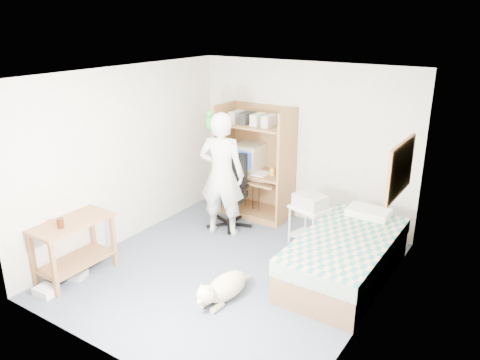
{
  "coord_description": "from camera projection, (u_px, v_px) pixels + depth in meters",
  "views": [
    {
      "loc": [
        3.04,
        -4.43,
        3.12
      ],
      "look_at": [
        -0.19,
        0.5,
        1.05
      ],
      "focal_mm": 35.0,
      "sensor_mm": 36.0,
      "label": 1
    }
  ],
  "objects": [
    {
      "name": "office_chair",
      "position": [
        230.0,
        201.0,
        7.28
      ],
      "size": [
        0.63,
        0.64,
        1.12
      ],
      "rotation": [
        0.0,
        0.0,
        0.29
      ],
      "color": "black",
      "rests_on": "floor"
    },
    {
      "name": "ceiling",
      "position": [
        230.0,
        74.0,
        5.27
      ],
      "size": [
        3.6,
        4.0,
        0.02
      ],
      "primitive_type": "cube",
      "color": "white",
      "rests_on": "wall_back"
    },
    {
      "name": "floor",
      "position": [
        232.0,
        269.0,
        6.1
      ],
      "size": [
        4.0,
        4.0,
        0.0
      ],
      "primitive_type": "plane",
      "color": "#434D5B",
      "rests_on": "ground"
    },
    {
      "name": "keyboard",
      "position": [
        253.0,
        178.0,
        7.47
      ],
      "size": [
        0.47,
        0.22,
        0.03
      ],
      "primitive_type": "cube",
      "rotation": [
        0.0,
        0.0,
        0.14
      ],
      "color": "beige",
      "rests_on": "computer_hutch"
    },
    {
      "name": "wall_right",
      "position": [
        377.0,
        211.0,
        4.76
      ],
      "size": [
        0.02,
        4.0,
        2.5
      ],
      "primitive_type": "cube",
      "color": "beige",
      "rests_on": "floor"
    },
    {
      "name": "parrot",
      "position": [
        210.0,
        121.0,
        6.69
      ],
      "size": [
        0.14,
        0.24,
        0.38
      ],
      "rotation": [
        0.0,
        0.0,
        0.29
      ],
      "color": "#15951F",
      "rests_on": "person"
    },
    {
      "name": "side_desk",
      "position": [
        74.0,
        240.0,
        5.8
      ],
      "size": [
        0.5,
        1.0,
        0.75
      ],
      "color": "brown",
      "rests_on": "floor"
    },
    {
      "name": "bed",
      "position": [
        345.0,
        257.0,
        5.82
      ],
      "size": [
        1.02,
        2.02,
        0.66
      ],
      "color": "brown",
      "rests_on": "floor"
    },
    {
      "name": "person",
      "position": [
        222.0,
        175.0,
        6.83
      ],
      "size": [
        0.78,
        0.62,
        1.86
      ],
      "primitive_type": "imported",
      "rotation": [
        0.0,
        0.0,
        3.43
      ],
      "color": "silver",
      "rests_on": "floor"
    },
    {
      "name": "dog",
      "position": [
        224.0,
        288.0,
        5.4
      ],
      "size": [
        0.35,
        0.95,
        0.36
      ],
      "rotation": [
        0.0,
        0.0,
        -0.08
      ],
      "color": "tan",
      "rests_on": "floor"
    },
    {
      "name": "wall_back",
      "position": [
        303.0,
        143.0,
        7.27
      ],
      "size": [
        3.6,
        0.02,
        2.5
      ],
      "primitive_type": "cube",
      "color": "beige",
      "rests_on": "floor"
    },
    {
      "name": "computer_hutch",
      "position": [
        256.0,
        166.0,
        7.56
      ],
      "size": [
        1.2,
        0.63,
        1.8
      ],
      "color": "brown",
      "rests_on": "floor"
    },
    {
      "name": "corkboard",
      "position": [
        401.0,
        169.0,
        5.42
      ],
      "size": [
        0.04,
        0.94,
        0.66
      ],
      "color": "olive",
      "rests_on": "wall_right"
    },
    {
      "name": "floor_box_a",
      "position": [
        46.0,
        291.0,
        5.52
      ],
      "size": [
        0.27,
        0.22,
        0.1
      ],
      "primitive_type": "cube",
      "rotation": [
        0.0,
        0.0,
        0.08
      ],
      "color": "white",
      "rests_on": "floor"
    },
    {
      "name": "floor_box_b",
      "position": [
        78.0,
        275.0,
        5.89
      ],
      "size": [
        0.24,
        0.27,
        0.08
      ],
      "primitive_type": "cube",
      "rotation": [
        0.0,
        0.0,
        0.33
      ],
      "color": "#AAABA6",
      "rests_on": "floor"
    },
    {
      "name": "printer",
      "position": [
        310.0,
        201.0,
        6.51
      ],
      "size": [
        0.5,
        0.43,
        0.18
      ],
      "primitive_type": "cube",
      "rotation": [
        0.0,
        0.0,
        -0.3
      ],
      "color": "#B2B3AD",
      "rests_on": "printer_cart"
    },
    {
      "name": "pencil_cup",
      "position": [
        272.0,
        172.0,
        7.31
      ],
      "size": [
        0.08,
        0.08,
        0.12
      ],
      "primitive_type": "cylinder",
      "color": "gold",
      "rests_on": "computer_hutch"
    },
    {
      "name": "wall_left",
      "position": [
        126.0,
        156.0,
        6.62
      ],
      "size": [
        0.02,
        4.0,
        2.5
      ],
      "primitive_type": "cube",
      "color": "beige",
      "rests_on": "floor"
    },
    {
      "name": "printer_cart",
      "position": [
        309.0,
        220.0,
        6.61
      ],
      "size": [
        0.6,
        0.53,
        0.6
      ],
      "rotation": [
        0.0,
        0.0,
        -0.3
      ],
      "color": "silver",
      "rests_on": "floor"
    },
    {
      "name": "crt_monitor",
      "position": [
        249.0,
        156.0,
        7.59
      ],
      "size": [
        0.44,
        0.46,
        0.4
      ],
      "rotation": [
        0.0,
        0.0,
        0.03
      ],
      "color": "beige",
      "rests_on": "computer_hutch"
    },
    {
      "name": "drink_glass",
      "position": [
        60.0,
        223.0,
        5.52
      ],
      "size": [
        0.08,
        0.08,
        0.12
      ],
      "primitive_type": "cylinder",
      "color": "#3B1709",
      "rests_on": "side_desk"
    }
  ]
}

